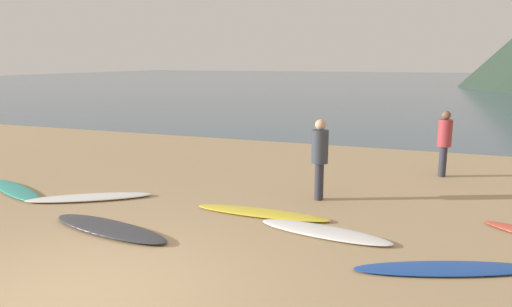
# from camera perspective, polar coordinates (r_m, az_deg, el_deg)

# --- Properties ---
(ground_plane) EXTENTS (120.00, 120.00, 0.20)m
(ground_plane) POSITION_cam_1_polar(r_m,az_deg,el_deg) (14.48, 5.62, 0.19)
(ground_plane) COLOR tan
(ground_plane) RESTS_ON ground
(ocean_water) EXTENTS (140.00, 100.00, 0.01)m
(ocean_water) POSITION_cam_1_polar(r_m,az_deg,el_deg) (64.82, 17.54, 8.44)
(ocean_water) COLOR #475B6B
(ocean_water) RESTS_ON ground
(surfboard_2) EXTENTS (2.33, 1.39, 0.08)m
(surfboard_2) POSITION_cam_1_polar(r_m,az_deg,el_deg) (10.94, -27.44, -3.96)
(surfboard_2) COLOR teal
(surfboard_2) RESTS_ON ground
(surfboard_3) EXTENTS (2.30, 1.68, 0.08)m
(surfboard_3) POSITION_cam_1_polar(r_m,az_deg,el_deg) (9.75, -19.75, -5.09)
(surfboard_3) COLOR white
(surfboard_3) RESTS_ON ground
(surfboard_4) EXTENTS (2.48, 1.03, 0.10)m
(surfboard_4) POSITION_cam_1_polar(r_m,az_deg,el_deg) (7.90, -17.58, -8.71)
(surfboard_4) COLOR #333338
(surfboard_4) RESTS_ON ground
(surfboard_5) EXTENTS (2.48, 0.50, 0.08)m
(surfboard_5) POSITION_cam_1_polar(r_m,az_deg,el_deg) (8.29, 0.70, -7.28)
(surfboard_5) COLOR yellow
(surfboard_5) RESTS_ON ground
(surfboard_6) EXTENTS (2.23, 0.87, 0.08)m
(surfboard_6) POSITION_cam_1_polar(r_m,az_deg,el_deg) (7.49, 8.31, -9.47)
(surfboard_6) COLOR white
(surfboard_6) RESTS_ON ground
(surfboard_7) EXTENTS (2.42, 1.31, 0.06)m
(surfboard_7) POSITION_cam_1_polar(r_m,az_deg,el_deg) (6.69, 22.25, -12.92)
(surfboard_7) COLOR #1E479E
(surfboard_7) RESTS_ON ground
(person_0) EXTENTS (0.32, 0.32, 1.59)m
(person_0) POSITION_cam_1_polar(r_m,az_deg,el_deg) (9.04, 7.83, 0.08)
(person_0) COLOR #2D2D38
(person_0) RESTS_ON ground
(person_1) EXTENTS (0.31, 0.31, 1.55)m
(person_1) POSITION_cam_1_polar(r_m,az_deg,el_deg) (11.64, 22.12, 1.76)
(person_1) COLOR #2D2D38
(person_1) RESTS_ON ground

